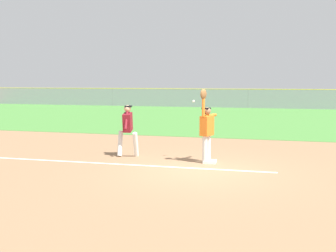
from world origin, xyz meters
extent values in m
plane|color=#936D4C|center=(0.00, 0.00, 0.00)|extent=(79.33, 79.33, 0.00)
cube|color=#478438|center=(0.00, 16.24, 0.01)|extent=(53.33, 19.78, 0.01)
cube|color=white|center=(-3.86, 0.18, 0.00)|extent=(12.00, 0.22, 0.01)
cube|color=white|center=(0.14, 1.08, 0.04)|extent=(0.39, 0.39, 0.08)
cylinder|color=silver|center=(0.08, 1.17, 0.42)|extent=(0.19, 0.19, 0.85)
cylinder|color=silver|center=(0.00, 0.98, 0.42)|extent=(0.19, 0.19, 0.85)
cube|color=orange|center=(0.04, 1.07, 1.15)|extent=(0.40, 0.50, 0.60)
sphere|color=#8C6647|center=(0.04, 1.07, 1.60)|extent=(0.30, 0.30, 0.23)
cube|color=black|center=(0.01, 1.09, 1.68)|extent=(0.28, 0.27, 0.05)
cylinder|color=orange|center=(-0.04, 0.87, 1.76)|extent=(0.12, 0.12, 0.62)
cylinder|color=orange|center=(0.12, 1.28, 1.45)|extent=(0.31, 0.61, 0.09)
ellipsoid|color=brown|center=(-0.04, 0.87, 2.12)|extent=(0.23, 0.31, 0.32)
cylinder|color=white|center=(-2.37, 1.40, 0.42)|extent=(0.21, 0.45, 0.85)
cylinder|color=white|center=(-2.95, 1.47, 0.42)|extent=(0.21, 0.45, 0.85)
cube|color=maroon|center=(-2.66, 1.43, 1.15)|extent=(0.34, 0.56, 0.66)
sphere|color=#DBAD84|center=(-2.66, 1.43, 1.60)|extent=(0.26, 0.26, 0.23)
cube|color=black|center=(-2.63, 1.44, 1.68)|extent=(0.25, 0.23, 0.05)
cylinder|color=maroon|center=(-2.69, 1.65, 1.23)|extent=(0.15, 0.41, 0.58)
cylinder|color=maroon|center=(-2.63, 1.21, 1.23)|extent=(0.15, 0.41, 0.58)
sphere|color=white|center=(-0.45, 1.43, 1.88)|extent=(0.07, 0.07, 0.07)
cube|color=#93999E|center=(0.00, 26.13, 0.85)|extent=(53.33, 0.06, 1.71)
cylinder|color=yellow|center=(0.00, 26.13, 1.74)|extent=(53.33, 0.06, 0.06)
cylinder|color=gray|center=(-13.33, 26.13, 0.85)|extent=(0.08, 0.08, 1.71)
cylinder|color=gray|center=(0.00, 26.13, 0.85)|extent=(0.08, 0.08, 1.71)
cube|color=#1E6B33|center=(-6.59, 29.33, 0.57)|extent=(4.52, 2.20, 0.55)
cube|color=#2D333D|center=(-6.59, 29.33, 1.05)|extent=(2.32, 1.90, 0.40)
cylinder|color=black|center=(-5.21, 30.38, 0.30)|extent=(0.61, 0.26, 0.60)
cylinder|color=black|center=(-5.07, 28.48, 0.30)|extent=(0.61, 0.26, 0.60)
cylinder|color=black|center=(-8.10, 30.17, 0.30)|extent=(0.61, 0.26, 0.60)
cylinder|color=black|center=(-7.96, 28.28, 0.30)|extent=(0.61, 0.26, 0.60)
cube|color=white|center=(-1.37, 30.07, 0.57)|extent=(4.58, 2.35, 0.55)
cube|color=#2D333D|center=(-1.37, 30.07, 1.05)|extent=(2.37, 1.97, 0.40)
cylinder|color=black|center=(-0.03, 31.17, 0.30)|extent=(0.62, 0.28, 0.60)
cylinder|color=black|center=(0.17, 29.28, 0.30)|extent=(0.62, 0.28, 0.60)
cylinder|color=black|center=(-2.91, 30.86, 0.30)|extent=(0.62, 0.28, 0.60)
cylinder|color=black|center=(-2.71, 28.97, 0.30)|extent=(0.62, 0.28, 0.60)
cube|color=#23389E|center=(2.88, 29.95, 0.57)|extent=(4.58, 2.36, 0.55)
cube|color=#2D333D|center=(2.88, 29.95, 1.05)|extent=(2.37, 1.97, 0.40)
cylinder|color=black|center=(4.42, 30.74, 0.30)|extent=(0.62, 0.28, 0.60)
cylinder|color=black|center=(4.22, 28.85, 0.30)|extent=(0.62, 0.28, 0.60)
cylinder|color=black|center=(1.54, 31.05, 0.30)|extent=(0.62, 0.28, 0.60)
cylinder|color=black|center=(1.34, 29.16, 0.30)|extent=(0.62, 0.28, 0.60)
cube|color=#B21E1E|center=(7.52, 29.31, 0.57)|extent=(4.48, 2.10, 0.55)
cube|color=#2D333D|center=(7.52, 29.31, 1.05)|extent=(2.28, 1.85, 0.40)
cylinder|color=black|center=(6.02, 30.19, 0.30)|extent=(0.61, 0.25, 0.60)
cylinder|color=black|center=(6.11, 28.29, 0.30)|extent=(0.61, 0.25, 0.60)
camera|label=1|loc=(1.86, -10.77, 2.52)|focal=42.07mm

